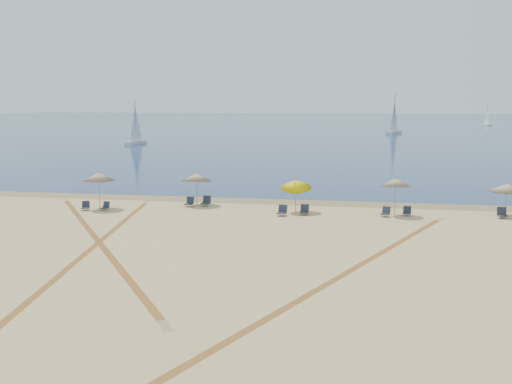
% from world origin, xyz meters
% --- Properties ---
extents(ground, '(160.00, 160.00, 0.00)m').
position_xyz_m(ground, '(0.00, 0.00, 0.00)').
color(ground, tan).
rests_on(ground, ground).
extents(ocean, '(500.00, 500.00, 0.00)m').
position_xyz_m(ocean, '(0.00, 225.00, 0.01)').
color(ocean, '#0C2151').
rests_on(ocean, ground).
extents(wet_sand, '(500.00, 500.00, 0.00)m').
position_xyz_m(wet_sand, '(0.00, 24.00, 0.00)').
color(wet_sand, olive).
rests_on(wet_sand, ground).
extents(umbrella_1, '(2.23, 2.23, 2.63)m').
position_xyz_m(umbrella_1, '(-11.00, 18.77, 2.28)').
color(umbrella_1, gray).
rests_on(umbrella_1, ground).
extents(umbrella_2, '(2.28, 2.31, 2.40)m').
position_xyz_m(umbrella_2, '(-4.66, 21.43, 2.05)').
color(umbrella_2, gray).
rests_on(umbrella_2, ground).
extents(umbrella_3, '(2.13, 2.20, 2.48)m').
position_xyz_m(umbrella_3, '(2.77, 19.90, 1.95)').
color(umbrella_3, gray).
rests_on(umbrella_3, ground).
extents(umbrella_4, '(1.96, 2.00, 2.57)m').
position_xyz_m(umbrella_4, '(9.38, 19.93, 2.21)').
color(umbrella_4, gray).
rests_on(umbrella_4, ground).
extents(umbrella_5, '(2.31, 2.31, 2.22)m').
position_xyz_m(umbrella_5, '(16.57, 20.93, 1.88)').
color(umbrella_5, gray).
rests_on(umbrella_5, ground).
extents(chair_1, '(0.67, 0.73, 0.63)m').
position_xyz_m(chair_1, '(-11.72, 18.04, 0.28)').
color(chair_1, '#1D212C').
rests_on(chair_1, ground).
extents(chair_2, '(0.60, 0.67, 0.60)m').
position_xyz_m(chair_2, '(-10.38, 18.32, 0.26)').
color(chair_2, '#1D212C').
rests_on(chair_2, ground).
extents(chair_3, '(0.65, 0.73, 0.69)m').
position_xyz_m(chair_3, '(-5.02, 20.76, 0.30)').
color(chair_3, '#1D212C').
rests_on(chair_3, ground).
extents(chair_4, '(0.67, 0.76, 0.73)m').
position_xyz_m(chair_4, '(-3.89, 21.18, 0.32)').
color(chair_4, '#1D212C').
rests_on(chair_4, ground).
extents(chair_5, '(0.67, 0.76, 0.71)m').
position_xyz_m(chair_5, '(2.04, 18.47, 0.31)').
color(chair_5, '#1D212C').
rests_on(chair_5, ground).
extents(chair_6, '(0.59, 0.68, 0.68)m').
position_xyz_m(chair_6, '(3.46, 19.07, 0.30)').
color(chair_6, '#1D212C').
rests_on(chair_6, ground).
extents(chair_7, '(0.73, 0.78, 0.65)m').
position_xyz_m(chair_7, '(8.78, 19.38, 0.29)').
color(chair_7, '#1D212C').
rests_on(chair_7, ground).
extents(chair_8, '(0.61, 0.68, 0.62)m').
position_xyz_m(chair_8, '(10.18, 19.92, 0.27)').
color(chair_8, '#1D212C').
rests_on(chair_8, ground).
extents(chair_9, '(0.60, 0.70, 0.70)m').
position_xyz_m(chair_9, '(16.19, 20.13, 0.31)').
color(chair_9, '#1D212C').
rests_on(chair_9, ground).
extents(sailboat_0, '(2.19, 5.04, 7.28)m').
position_xyz_m(sailboat_0, '(49.68, 188.83, 2.20)').
color(sailboat_0, white).
rests_on(sailboat_0, ocean).
extents(sailboat_1, '(2.38, 5.56, 8.04)m').
position_xyz_m(sailboat_1, '(-33.24, 81.53, 2.43)').
color(sailboat_1, white).
rests_on(sailboat_1, ocean).
extents(sailboat_2, '(4.23, 6.67, 9.78)m').
position_xyz_m(sailboat_2, '(15.40, 127.04, 2.96)').
color(sailboat_2, white).
rests_on(sailboat_2, ocean).
extents(tire_tracks, '(52.34, 42.86, 0.00)m').
position_xyz_m(tire_tracks, '(-2.38, 8.28, 0.00)').
color(tire_tracks, tan).
rests_on(tire_tracks, ground).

